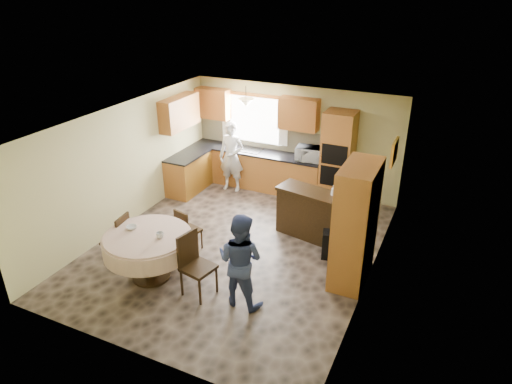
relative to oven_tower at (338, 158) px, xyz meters
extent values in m
cube|color=#6E5B4D|center=(-1.15, -2.69, -1.06)|extent=(5.00, 6.00, 0.01)
cube|color=white|center=(-1.15, -2.69, 1.44)|extent=(5.00, 6.00, 0.01)
cube|color=tan|center=(-1.15, 0.31, 0.19)|extent=(5.00, 0.02, 2.50)
cube|color=tan|center=(-1.15, -5.69, 0.19)|extent=(5.00, 0.02, 2.50)
cube|color=tan|center=(-3.65, -2.69, 0.19)|extent=(0.02, 6.00, 2.50)
cube|color=tan|center=(1.35, -2.69, 0.19)|extent=(0.02, 6.00, 2.50)
cube|color=white|center=(-2.15, 0.29, 0.54)|extent=(1.40, 0.03, 1.10)
cube|color=white|center=(-2.90, 0.24, 0.59)|extent=(0.22, 0.02, 1.15)
cube|color=white|center=(-1.40, 0.24, 0.59)|extent=(0.22, 0.02, 1.15)
cube|color=#D07337|center=(-2.00, 0.01, -0.62)|extent=(3.30, 0.60, 0.88)
cube|color=black|center=(-2.00, 0.01, -0.16)|extent=(3.30, 0.64, 0.04)
cube|color=#D07337|center=(-3.35, -0.89, -0.62)|extent=(0.60, 1.20, 0.88)
cube|color=black|center=(-3.35, -0.89, -0.16)|extent=(0.64, 1.20, 0.04)
cube|color=tan|center=(-2.00, 0.30, 0.12)|extent=(3.30, 0.02, 0.55)
cube|color=#BF742F|center=(-3.20, 0.15, 0.85)|extent=(0.85, 0.33, 0.72)
cube|color=#BF742F|center=(-1.00, 0.15, 0.85)|extent=(0.90, 0.33, 0.72)
cube|color=#BF742F|center=(-3.48, -0.89, 0.85)|extent=(0.33, 1.20, 0.72)
cube|color=#D07337|center=(0.00, 0.00, 0.00)|extent=(0.66, 0.62, 2.12)
cube|color=black|center=(0.00, -0.31, 0.19)|extent=(0.56, 0.01, 0.45)
cube|color=black|center=(0.00, -0.31, -0.31)|extent=(0.56, 0.01, 0.45)
cone|color=beige|center=(-2.15, -0.19, 1.06)|extent=(0.36, 0.36, 0.18)
cube|color=#31200D|center=(-0.05, -1.68, -0.60)|extent=(1.38, 0.78, 0.92)
cube|color=black|center=(0.61, -2.25, -0.80)|extent=(0.44, 0.35, 0.53)
cube|color=#D07337|center=(1.07, -2.73, -0.02)|extent=(0.55, 1.09, 2.09)
cylinder|color=#31200D|center=(-2.05, -4.16, -0.67)|extent=(0.22, 0.22, 0.78)
cylinder|color=#31200D|center=(-2.05, -4.16, -1.04)|extent=(0.65, 0.65, 0.04)
cylinder|color=beige|center=(-2.05, -4.16, -0.24)|extent=(1.42, 1.42, 0.05)
cylinder|color=beige|center=(-2.05, -4.16, -0.40)|extent=(1.48, 1.48, 0.30)
cube|color=#31200D|center=(-2.87, -4.02, -0.62)|extent=(0.46, 0.46, 0.05)
cube|color=#31200D|center=(-2.69, -4.00, -0.35)|extent=(0.09, 0.40, 0.49)
cylinder|color=#31200D|center=(-3.05, -4.20, -0.85)|extent=(0.04, 0.04, 0.42)
cylinder|color=#31200D|center=(-2.69, -4.20, -0.85)|extent=(0.04, 0.04, 0.42)
cylinder|color=#31200D|center=(-3.05, -3.84, -0.85)|extent=(0.04, 0.04, 0.42)
cylinder|color=#31200D|center=(-2.69, -3.84, -0.85)|extent=(0.04, 0.04, 0.42)
cube|color=#31200D|center=(-1.92, -3.11, -0.66)|extent=(0.46, 0.46, 0.04)
cube|color=#31200D|center=(-1.97, -3.28, -0.42)|extent=(0.35, 0.13, 0.44)
cylinder|color=#31200D|center=(-2.08, -3.27, -0.87)|extent=(0.03, 0.03, 0.38)
cylinder|color=#31200D|center=(-1.76, -3.27, -0.87)|extent=(0.03, 0.03, 0.38)
cylinder|color=#31200D|center=(-2.08, -2.95, -0.87)|extent=(0.03, 0.03, 0.38)
cylinder|color=#31200D|center=(-1.76, -2.95, -0.87)|extent=(0.03, 0.03, 0.38)
cube|color=#31200D|center=(-1.05, -4.19, -0.56)|extent=(0.55, 0.55, 0.06)
cube|color=#31200D|center=(-1.26, -4.15, -0.26)|extent=(0.13, 0.44, 0.55)
cylinder|color=#31200D|center=(-1.25, -4.39, -0.82)|extent=(0.04, 0.04, 0.48)
cylinder|color=#31200D|center=(-0.85, -4.39, -0.82)|extent=(0.04, 0.04, 0.48)
cylinder|color=#31200D|center=(-1.25, -3.99, -0.82)|extent=(0.04, 0.04, 0.48)
cylinder|color=#31200D|center=(-0.85, -3.99, -0.82)|extent=(0.04, 0.04, 0.48)
cube|color=gold|center=(1.32, -1.13, 0.74)|extent=(0.05, 0.54, 0.45)
cube|color=#B0C2CE|center=(1.29, -1.13, 0.74)|extent=(0.01, 0.45, 0.35)
imported|color=silver|center=(-0.65, -0.04, 0.02)|extent=(0.63, 0.46, 0.32)
imported|color=silver|center=(-2.45, -0.39, -0.22)|extent=(0.64, 0.45, 1.68)
imported|color=navy|center=(-0.35, -4.09, -0.28)|extent=(0.79, 0.63, 1.57)
imported|color=#B2B2B2|center=(-0.29, -1.68, -0.11)|extent=(0.29, 0.29, 0.06)
imported|color=silver|center=(0.40, -1.68, 0.00)|extent=(0.12, 0.12, 0.27)
imported|color=#B2B2B2|center=(-1.79, -4.14, -0.17)|extent=(0.16, 0.16, 0.10)
imported|color=#B2B2B2|center=(-2.39, -4.11, -0.19)|extent=(0.23, 0.23, 0.05)
camera|label=1|loc=(2.33, -9.27, 3.66)|focal=32.00mm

